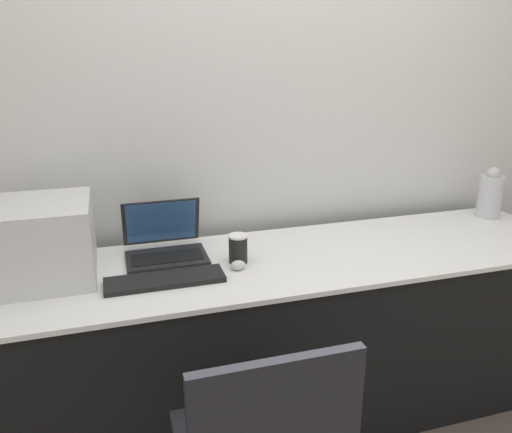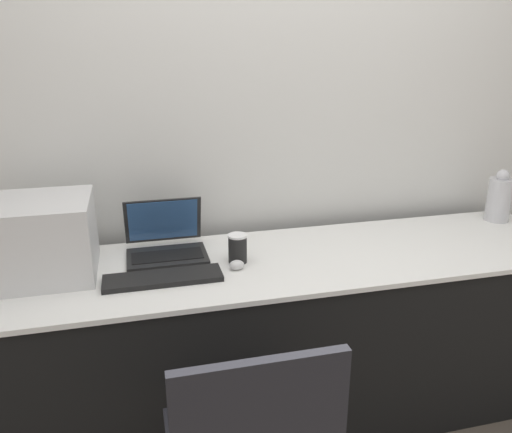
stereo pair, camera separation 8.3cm
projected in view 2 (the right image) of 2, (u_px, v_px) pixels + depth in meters
wall_back at (267, 114)px, 2.30m from camera, size 8.00×0.05×2.60m
table at (291, 336)px, 2.20m from camera, size 2.55×0.66×0.77m
printer at (39, 236)px, 1.87m from camera, size 0.39×0.37×0.30m
laptop_left at (166, 243)px, 2.09m from camera, size 0.33×0.29×0.22m
external_keyboard at (163, 278)px, 1.86m from camera, size 0.44×0.13×0.02m
coffee_cup at (238, 248)px, 2.01m from camera, size 0.08×0.08×0.12m
mouse at (237, 265)px, 1.95m from camera, size 0.06×0.04×0.04m
metal_pitcher at (499, 198)px, 2.48m from camera, size 0.12×0.12×0.26m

